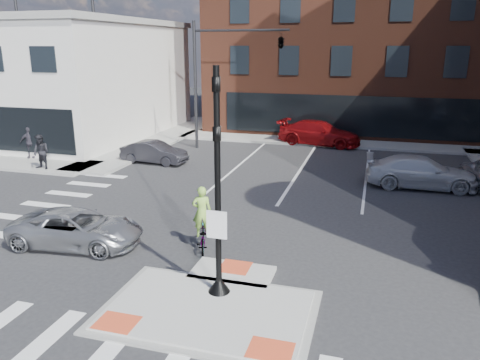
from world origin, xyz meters
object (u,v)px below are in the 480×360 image
(bg_car_red, at_px, (319,133))
(pedestrian_a, at_px, (41,152))
(white_pickup, at_px, (421,172))
(cyclist, at_px, (202,228))
(bg_car_dark, at_px, (154,152))
(pedestrian_b, at_px, (30,142))
(silver_suv, at_px, (77,228))

(bg_car_red, bearing_deg, pedestrian_a, 140.08)
(white_pickup, relative_size, cyclist, 2.34)
(white_pickup, relative_size, bg_car_dark, 1.33)
(bg_car_red, bearing_deg, pedestrian_b, 130.41)
(bg_car_dark, bearing_deg, white_pickup, -89.20)
(pedestrian_a, bearing_deg, silver_suv, -40.52)
(white_pickup, bearing_deg, pedestrian_a, 95.98)
(silver_suv, height_order, pedestrian_a, pedestrian_a)
(bg_car_dark, relative_size, cyclist, 1.76)
(bg_car_red, distance_m, cyclist, 18.18)
(bg_car_red, height_order, cyclist, cyclist)
(bg_car_dark, distance_m, bg_car_red, 11.53)
(pedestrian_a, relative_size, pedestrian_b, 1.01)
(white_pickup, xyz_separation_m, cyclist, (-7.50, -9.51, -0.01))
(white_pickup, xyz_separation_m, pedestrian_a, (-19.23, -2.63, 0.34))
(silver_suv, distance_m, bg_car_dark, 11.54)
(silver_suv, height_order, cyclist, cyclist)
(white_pickup, relative_size, pedestrian_a, 2.75)
(bg_car_dark, relative_size, pedestrian_a, 2.06)
(bg_car_dark, height_order, pedestrian_b, pedestrian_b)
(pedestrian_a, bearing_deg, bg_car_red, 45.45)
(pedestrian_b, bearing_deg, bg_car_dark, -12.85)
(pedestrian_a, distance_m, pedestrian_b, 3.11)
(bg_car_dark, xyz_separation_m, pedestrian_a, (-4.89, -3.42, 0.45))
(cyclist, bearing_deg, white_pickup, -148.33)
(silver_suv, xyz_separation_m, pedestrian_b, (-9.94, 9.81, 0.46))
(bg_car_red, xyz_separation_m, pedestrian_b, (-15.76, -9.23, 0.27))
(silver_suv, bearing_deg, bg_car_red, -22.72)
(bg_car_red, distance_m, pedestrian_b, 18.26)
(silver_suv, bearing_deg, bg_car_dark, 7.60)
(silver_suv, height_order, bg_car_dark, bg_car_dark)
(silver_suv, distance_m, pedestrian_a, 10.87)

